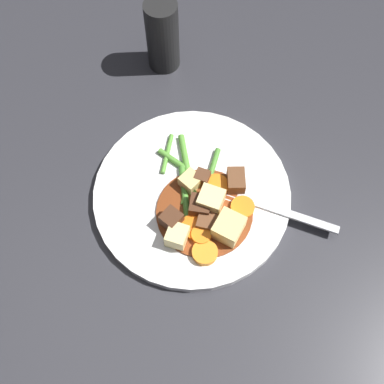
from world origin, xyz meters
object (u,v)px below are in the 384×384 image
meat_chunk_2 (202,178)px  fork (266,206)px  carrot_slice_4 (217,188)px  potato_chunk_3 (188,182)px  carrot_slice_1 (202,253)px  meat_chunk_4 (200,206)px  potato_chunk_2 (177,236)px  pepper_mill (163,36)px  potato_chunk_1 (211,201)px  dinner_plate (192,194)px  carrot_slice_2 (194,227)px  meat_chunk_3 (172,220)px  meat_chunk_1 (236,181)px  meat_chunk_0 (207,221)px  carrot_slice_3 (202,235)px  carrot_slice_0 (242,208)px  potato_chunk_0 (229,228)px

meat_chunk_2 → fork: meat_chunk_2 is taller
carrot_slice_4 → potato_chunk_3: 0.04m
carrot_slice_1 → meat_chunk_4: bearing=171.5°
meat_chunk_2 → potato_chunk_2: bearing=-31.7°
pepper_mill → potato_chunk_1: bearing=4.2°
dinner_plate → potato_chunk_2: bearing=-25.8°
dinner_plate → carrot_slice_1: carrot_slice_1 is taller
carrot_slice_4 → meat_chunk_2: 0.02m
potato_chunk_2 → pepper_mill: pepper_mill is taller
carrot_slice_1 → potato_chunk_1: size_ratio=1.06×
carrot_slice_2 → meat_chunk_3: (-0.01, -0.03, 0.01)m
pepper_mill → dinner_plate: bearing=-0.2°
meat_chunk_1 → potato_chunk_2: bearing=-55.0°
meat_chunk_0 → meat_chunk_1: bearing=134.8°
carrot_slice_2 → potato_chunk_2: (0.01, -0.02, 0.01)m
carrot_slice_3 → meat_chunk_0: bearing=148.6°
meat_chunk_0 → meat_chunk_3: size_ratio=1.03×
meat_chunk_1 → potato_chunk_1: bearing=-58.5°
carrot_slice_2 → carrot_slice_4: size_ratio=0.99×
meat_chunk_0 → pepper_mill: pepper_mill is taller
dinner_plate → carrot_slice_0: size_ratio=8.47×
meat_chunk_0 → meat_chunk_2: size_ratio=1.21×
potato_chunk_0 → pepper_mill: size_ratio=0.32×
potato_chunk_3 → meat_chunk_1: meat_chunk_1 is taller
potato_chunk_2 → meat_chunk_4: potato_chunk_2 is taller
dinner_plate → meat_chunk_2: bearing=127.6°
potato_chunk_0 → meat_chunk_3: potato_chunk_0 is taller
potato_chunk_0 → potato_chunk_3: bearing=-153.2°
meat_chunk_3 → carrot_slice_2: bearing=66.5°
carrot_slice_2 → potato_chunk_1: size_ratio=1.11×
carrot_slice_1 → carrot_slice_3: 0.02m
meat_chunk_3 → potato_chunk_0: bearing=70.4°
carrot_slice_1 → meat_chunk_1: bearing=144.4°
potato_chunk_2 → meat_chunk_0: potato_chunk_2 is taller
meat_chunk_2 → pepper_mill: size_ratio=0.19×
dinner_plate → potato_chunk_2: 0.07m
potato_chunk_1 → meat_chunk_0: potato_chunk_1 is taller
carrot_slice_0 → meat_chunk_2: bearing=-138.2°
carrot_slice_2 → carrot_slice_1: bearing=5.4°
carrot_slice_1 → meat_chunk_4: size_ratio=1.22×
carrot_slice_1 → carrot_slice_2: (-0.04, -0.00, -0.00)m
carrot_slice_0 → potato_chunk_1: 0.04m
dinner_plate → meat_chunk_3: meat_chunk_3 is taller
carrot_slice_2 → meat_chunk_2: (-0.06, 0.02, 0.01)m
meat_chunk_1 → meat_chunk_3: bearing=-66.8°
meat_chunk_3 → meat_chunk_4: 0.04m
carrot_slice_0 → meat_chunk_1: bearing=-178.5°
dinner_plate → meat_chunk_2: size_ratio=12.17×
carrot_slice_1 → carrot_slice_3: size_ratio=1.25×
carrot_slice_1 → potato_chunk_2: 0.04m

